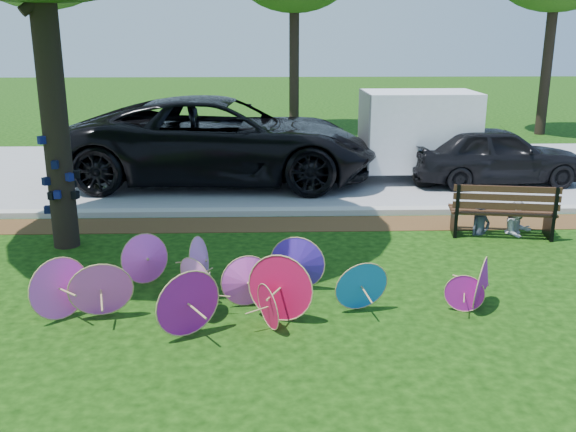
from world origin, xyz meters
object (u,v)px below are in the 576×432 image
(black_van, at_px, (222,140))
(dark_pickup, at_px, (495,155))
(park_bench, at_px, (502,209))
(person_right, at_px, (520,202))
(parasol_pile, at_px, (233,282))
(person_left, at_px, (482,205))
(cargo_trailer, at_px, (419,130))

(black_van, bearing_deg, dark_pickup, -90.74)
(dark_pickup, bearing_deg, park_bench, 158.89)
(park_bench, xyz_separation_m, person_right, (0.35, 0.05, 0.11))
(parasol_pile, height_order, dark_pickup, dark_pickup)
(parasol_pile, relative_size, person_left, 5.56)
(parasol_pile, xyz_separation_m, person_right, (5.10, 3.18, 0.22))
(parasol_pile, relative_size, cargo_trailer, 2.32)
(park_bench, relative_size, person_left, 1.68)
(cargo_trailer, height_order, person_left, cargo_trailer)
(dark_pickup, bearing_deg, black_van, 82.52)
(person_right, bearing_deg, person_left, 162.85)
(park_bench, bearing_deg, black_van, 149.59)
(black_van, relative_size, dark_pickup, 1.79)
(black_van, bearing_deg, cargo_trailer, -85.94)
(person_left, bearing_deg, black_van, 116.90)
(parasol_pile, distance_m, person_right, 6.02)
(black_van, height_order, dark_pickup, black_van)
(parasol_pile, height_order, cargo_trailer, cargo_trailer)
(person_left, bearing_deg, park_bench, -29.95)
(dark_pickup, xyz_separation_m, person_left, (-1.60, -4.01, -0.15))
(parasol_pile, xyz_separation_m, cargo_trailer, (4.23, 7.71, 0.86))
(black_van, bearing_deg, parasol_pile, -172.50)
(cargo_trailer, bearing_deg, parasol_pile, -119.28)
(black_van, distance_m, dark_pickup, 6.66)
(park_bench, bearing_deg, dark_pickup, 82.15)
(cargo_trailer, bearing_deg, dark_pickup, -16.75)
(person_right, bearing_deg, cargo_trailer, 83.74)
(cargo_trailer, bearing_deg, park_bench, -84.02)
(parasol_pile, distance_m, park_bench, 5.69)
(black_van, height_order, person_right, black_van)
(cargo_trailer, relative_size, park_bench, 1.43)
(dark_pickup, height_order, park_bench, dark_pickup)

